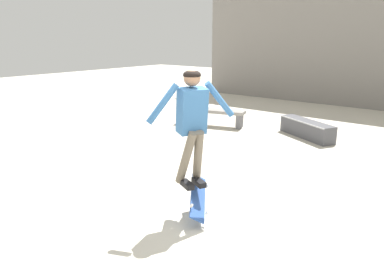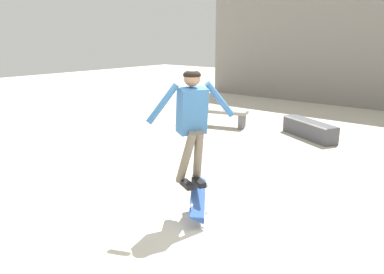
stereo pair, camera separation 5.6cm
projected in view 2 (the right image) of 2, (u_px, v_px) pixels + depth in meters
The scene contains 5 objects.
ground_plane at pixel (227, 224), 4.79m from camera, with size 40.00×40.00×0.00m, color beige.
park_bench at pixel (213, 113), 10.03m from camera, with size 1.87×0.88×0.44m.
skate_ledge at pixel (309, 129), 8.84m from camera, with size 1.56×1.09×0.40m.
skater at pixel (192, 118), 4.67m from camera, with size 0.61×1.11×1.50m.
skateboard_flipping at pixel (198, 197), 4.91m from camera, with size 0.55×0.73×0.44m.
Camera 2 is at (2.39, -3.64, 2.33)m, focal length 35.00 mm.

